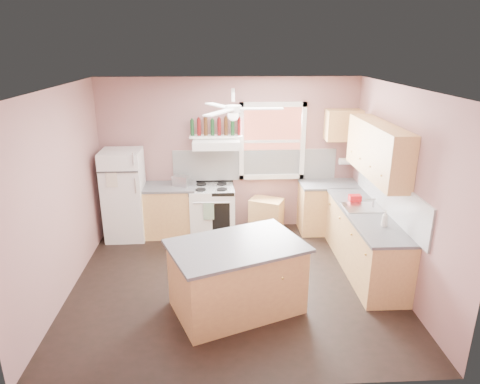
{
  "coord_description": "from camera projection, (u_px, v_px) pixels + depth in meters",
  "views": [
    {
      "loc": [
        -0.19,
        -5.35,
        3.21
      ],
      "look_at": [
        0.1,
        0.3,
        1.25
      ],
      "focal_mm": 32.0,
      "sensor_mm": 36.0,
      "label": 1
    }
  ],
  "objects": [
    {
      "name": "wall_back",
      "position": [
        229.0,
        155.0,
        7.57
      ],
      "size": [
        4.5,
        0.05,
        2.7
      ],
      "primitive_type": "cube",
      "color": "#8E625F",
      "rests_on": "ground"
    },
    {
      "name": "faucet",
      "position": [
        373.0,
        203.0,
        6.36
      ],
      "size": [
        0.03,
        0.03,
        0.14
      ],
      "primitive_type": "cylinder",
      "color": "silver",
      "rests_on": "sink"
    },
    {
      "name": "backsplash_right",
      "position": [
        389.0,
        194.0,
        6.11
      ],
      "size": [
        0.03,
        2.6,
        0.55
      ],
      "primitive_type": "cube",
      "color": "white",
      "rests_on": "wall_right"
    },
    {
      "name": "cart",
      "position": [
        266.0,
        216.0,
        7.7
      ],
      "size": [
        0.66,
        0.57,
        0.56
      ],
      "primitive_type": "cube",
      "rotation": [
        0.0,
        0.0,
        -0.43
      ],
      "color": "tan",
      "rests_on": "floor"
    },
    {
      "name": "wine_bottles",
      "position": [
        216.0,
        127.0,
        7.24
      ],
      "size": [
        0.86,
        0.06,
        0.31
      ],
      "color": "#143819",
      "rests_on": "bottle_shelf"
    },
    {
      "name": "window_frame",
      "position": [
        272.0,
        142.0,
        7.46
      ],
      "size": [
        1.16,
        0.07,
        1.36
      ],
      "primitive_type": "cube",
      "color": "white",
      "rests_on": "wall_back"
    },
    {
      "name": "bottle_shelf",
      "position": [
        216.0,
        136.0,
        7.29
      ],
      "size": [
        0.9,
        0.26,
        0.03
      ],
      "primitive_type": "cube",
      "color": "white",
      "rests_on": "range_hood"
    },
    {
      "name": "ceiling_fan_hub",
      "position": [
        233.0,
        109.0,
        5.3
      ],
      "size": [
        0.2,
        0.2,
        0.08
      ],
      "primitive_type": "cylinder",
      "color": "white",
      "rests_on": "ceiling"
    },
    {
      "name": "counter_right",
      "position": [
        367.0,
        214.0,
        6.19
      ],
      "size": [
        0.62,
        2.22,
        0.04
      ],
      "primitive_type": "cube",
      "color": "#515154",
      "rests_on": "base_cabinet_right"
    },
    {
      "name": "window_view",
      "position": [
        272.0,
        141.0,
        7.49
      ],
      "size": [
        1.0,
        0.02,
        1.2
      ],
      "primitive_type": "cube",
      "color": "brown",
      "rests_on": "wall_back"
    },
    {
      "name": "counter_left",
      "position": [
        169.0,
        187.0,
        7.37
      ],
      "size": [
        0.92,
        0.62,
        0.04
      ],
      "primitive_type": "cube",
      "color": "#515154",
      "rests_on": "base_cabinet_left"
    },
    {
      "name": "island",
      "position": [
        237.0,
        278.0,
        5.36
      ],
      "size": [
        1.76,
        1.45,
        0.86
      ],
      "primitive_type": "cube",
      "rotation": [
        0.0,
        0.0,
        0.38
      ],
      "color": "tan",
      "rests_on": "floor"
    },
    {
      "name": "base_cabinet_corner",
      "position": [
        328.0,
        208.0,
        7.65
      ],
      "size": [
        1.0,
        0.6,
        0.86
      ],
      "primitive_type": "cube",
      "color": "tan",
      "rests_on": "floor"
    },
    {
      "name": "wall_left",
      "position": [
        59.0,
        195.0,
        5.55
      ],
      "size": [
        0.05,
        4.0,
        2.7
      ],
      "primitive_type": "cube",
      "color": "#8E625F",
      "rests_on": "ground"
    },
    {
      "name": "upper_cabinet_corner",
      "position": [
        343.0,
        125.0,
        7.3
      ],
      "size": [
        0.6,
        0.33,
        0.52
      ],
      "primitive_type": "cube",
      "color": "tan",
      "rests_on": "wall_back"
    },
    {
      "name": "soap_bottle",
      "position": [
        385.0,
        219.0,
        5.68
      ],
      "size": [
        0.12,
        0.12,
        0.23
      ],
      "primitive_type": "imported",
      "rotation": [
        0.0,
        0.0,
        5.34
      ],
      "color": "silver",
      "rests_on": "counter_right"
    },
    {
      "name": "floor",
      "position": [
        234.0,
        282.0,
        6.11
      ],
      "size": [
        4.5,
        4.5,
        0.0
      ],
      "primitive_type": "plane",
      "color": "black",
      "rests_on": "ground"
    },
    {
      "name": "ceiling",
      "position": [
        233.0,
        88.0,
        5.22
      ],
      "size": [
        4.5,
        4.5,
        0.0
      ],
      "primitive_type": "plane",
      "color": "white",
      "rests_on": "ground"
    },
    {
      "name": "base_cabinet_right",
      "position": [
        364.0,
        242.0,
        6.34
      ],
      "size": [
        0.6,
        2.2,
        0.86
      ],
      "primitive_type": "cube",
      "color": "tan",
      "rests_on": "floor"
    },
    {
      "name": "wall_right",
      "position": [
        402.0,
        190.0,
        5.77
      ],
      "size": [
        0.05,
        4.0,
        2.7
      ],
      "primitive_type": "cube",
      "color": "#8E625F",
      "rests_on": "ground"
    },
    {
      "name": "toaster",
      "position": [
        181.0,
        181.0,
        7.32
      ],
      "size": [
        0.32,
        0.25,
        0.18
      ],
      "primitive_type": "cube",
      "rotation": [
        0.0,
        0.0,
        -0.38
      ],
      "color": "silver",
      "rests_on": "counter_left"
    },
    {
      "name": "island_top",
      "position": [
        237.0,
        246.0,
        5.21
      ],
      "size": [
        1.88,
        1.57,
        0.04
      ],
      "primitive_type": "cube",
      "rotation": [
        0.0,
        0.0,
        0.38
      ],
      "color": "#515154",
      "rests_on": "island"
    },
    {
      "name": "sink",
      "position": [
        362.0,
        208.0,
        6.38
      ],
      "size": [
        0.55,
        0.45,
        0.03
      ],
      "primitive_type": "cube",
      "color": "silver",
      "rests_on": "counter_right"
    },
    {
      "name": "stove",
      "position": [
        212.0,
        210.0,
        7.55
      ],
      "size": [
        0.79,
        0.67,
        0.86
      ],
      "primitive_type": "cube",
      "rotation": [
        0.0,
        0.0,
        0.04
      ],
      "color": "white",
      "rests_on": "floor"
    },
    {
      "name": "refrigerator",
      "position": [
        124.0,
        195.0,
        7.28
      ],
      "size": [
        0.67,
        0.65,
        1.55
      ],
      "primitive_type": "cube",
      "rotation": [
        0.0,
        0.0,
        0.01
      ],
      "color": "white",
      "rests_on": "floor"
    },
    {
      "name": "paper_towel",
      "position": [
        347.0,
        161.0,
        7.55
      ],
      "size": [
        0.26,
        0.12,
        0.12
      ],
      "primitive_type": "cylinder",
      "rotation": [
        0.0,
        1.57,
        0.0
      ],
      "color": "white",
      "rests_on": "wall_back"
    },
    {
      "name": "counter_corner",
      "position": [
        330.0,
        184.0,
        7.51
      ],
      "size": [
        1.02,
        0.62,
        0.04
      ],
      "primitive_type": "cube",
      "color": "#515154",
      "rests_on": "base_cabinet_corner"
    },
    {
      "name": "range_hood",
      "position": [
        216.0,
        144.0,
        7.21
      ],
      "size": [
        0.78,
        0.5,
        0.14
      ],
      "primitive_type": "cube",
      "color": "white",
      "rests_on": "wall_back"
    },
    {
      "name": "upper_cabinet_right",
      "position": [
        378.0,
        150.0,
        6.09
      ],
      "size": [
        0.33,
        1.8,
        0.76
      ],
      "primitive_type": "cube",
      "color": "tan",
      "rests_on": "wall_right"
    },
    {
      "name": "red_caddy",
      "position": [
        355.0,
        198.0,
        6.62
      ],
      "size": [
        0.18,
        0.12,
        0.1
      ],
      "primitive_type": "cube",
      "rotation": [
        0.0,
        0.0,
        0.03
      ],
      "color": "red",
      "rests_on": "counter_right"
    },
    {
      "name": "base_cabinet_left",
      "position": [
        170.0,
        211.0,
        7.52
      ],
      "size": [
        0.9,
        0.6,
        0.86
      ],
      "primitive_type": "cube",
      "color": "tan",
      "rests_on": "floor"
    },
    {
      "name": "backsplash_back",
      "position": [
        255.0,
        165.0,
        7.61
      ],
      "size": [
        2.9,
        0.03,
        0.55
      ],
      "primitive_type": "cube",
      "color": "white",
      "rests_on": "wall_back"
    }
  ]
}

